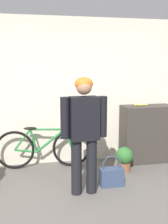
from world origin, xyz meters
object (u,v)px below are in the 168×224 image
object	(u,v)px
bicycle	(43,148)
handbag	(111,176)
person	(84,127)
potted_plant	(124,158)
banana	(140,105)

from	to	relation	value
bicycle	handbag	world-z (taller)	bicycle
person	handbag	world-z (taller)	person
potted_plant	banana	bearing A→B (deg)	44.88
banana	potted_plant	bearing A→B (deg)	-135.12
bicycle	handbag	bearing A→B (deg)	-40.00
person	handbag	xyz separation A→B (m)	(0.44, 0.14, -0.80)
banana	handbag	distance (m)	1.53
bicycle	potted_plant	bearing A→B (deg)	-14.43
handbag	banana	bearing A→B (deg)	48.48
person	handbag	bearing A→B (deg)	13.99
banana	handbag	bearing A→B (deg)	-131.52
person	bicycle	xyz separation A→B (m)	(-0.51, 1.05, -0.59)
bicycle	potted_plant	distance (m)	1.40
bicycle	potted_plant	world-z (taller)	bicycle
handbag	potted_plant	bearing A→B (deg)	52.16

